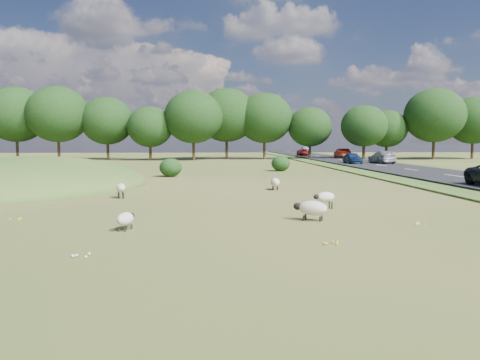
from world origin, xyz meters
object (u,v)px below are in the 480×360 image
object	(u,v)px
car_4	(342,153)
car_2	(304,152)
car_5	(305,150)
sheep_4	(325,197)
car_7	(382,157)
sheep_3	(121,188)
sheep_5	(126,219)
sheep_0	(312,208)
car_3	(353,158)
sheep_2	(275,183)

from	to	relation	value
car_4	car_2	bearing A→B (deg)	-72.72
car_5	car_2	bearing A→B (deg)	77.73
sheep_4	car_7	bearing A→B (deg)	-131.12
sheep_3	car_2	distance (m)	65.89
car_2	sheep_3	bearing A→B (deg)	-109.87
car_7	sheep_5	bearing A→B (deg)	59.32
car_2	sheep_0	bearing A→B (deg)	-101.22
sheep_5	car_7	xyz separation A→B (m)	(24.34, 41.03, 0.63)
sheep_0	sheep_3	size ratio (longest dim) A/B	1.20
sheep_0	sheep_3	distance (m)	11.47
car_7	sheep_0	bearing A→B (deg)	66.02
sheep_5	car_3	distance (m)	45.81
sheep_4	car_3	distance (m)	38.63
sheep_4	car_3	world-z (taller)	car_3
car_4	car_7	xyz separation A→B (m)	(0.00, -17.78, 0.00)
sheep_0	sheep_3	world-z (taller)	sheep_3
sheep_5	car_3	bearing A→B (deg)	-10.84
sheep_0	sheep_4	world-z (taller)	sheep_4
car_3	car_7	size ratio (longest dim) A/B	0.76
sheep_2	sheep_5	bearing A→B (deg)	-22.70
sheep_5	car_5	distance (m)	91.78
car_3	car_7	distance (m)	3.80
car_2	car_5	bearing A→B (deg)	77.73
sheep_4	car_2	size ratio (longest dim) A/B	0.25
sheep_0	car_4	world-z (taller)	car_4
sheep_4	car_3	size ratio (longest dim) A/B	0.27
sheep_3	car_7	bearing A→B (deg)	-54.39
sheep_3	sheep_5	bearing A→B (deg)	176.52
sheep_2	sheep_3	size ratio (longest dim) A/B	1.13
car_4	car_5	bearing A→B (deg)	-90.00
sheep_0	car_7	size ratio (longest dim) A/B	0.26
sheep_4	car_5	size ratio (longest dim) A/B	0.23
sheep_3	car_2	xyz separation A→B (m)	(22.40, 61.97, 0.33)
sheep_0	sheep_5	distance (m)	6.90
sheep_5	car_5	world-z (taller)	car_5
sheep_2	car_3	bearing A→B (deg)	160.15
car_3	car_7	xyz separation A→B (m)	(3.80, 0.09, 0.08)
car_5	car_7	world-z (taller)	car_7
car_2	car_5	xyz separation A→B (m)	(3.80, 17.48, 0.08)
sheep_4	car_2	xyz separation A→B (m)	(12.55, 66.61, 0.34)
sheep_0	sheep_3	xyz separation A→B (m)	(-8.60, 7.59, 0.07)
sheep_3	car_3	bearing A→B (deg)	-50.15
car_3	car_5	xyz separation A→B (m)	(3.80, 47.56, 0.02)
sheep_2	car_2	xyz separation A→B (m)	(13.62, 58.32, 0.42)
sheep_0	car_4	xyz separation A→B (m)	(17.60, 57.34, 0.53)
sheep_0	sheep_4	size ratio (longest dim) A/B	1.23
sheep_5	car_4	distance (m)	63.65
sheep_2	car_5	distance (m)	77.78
sheep_5	car_5	xyz separation A→B (m)	(24.34, 88.50, 0.57)
sheep_2	sheep_5	size ratio (longest dim) A/B	1.16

